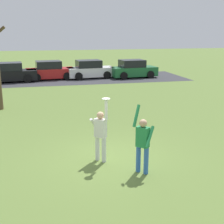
{
  "coord_description": "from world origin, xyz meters",
  "views": [
    {
      "loc": [
        -2.14,
        -9.27,
        4.09
      ],
      "look_at": [
        0.13,
        0.43,
        1.46
      ],
      "focal_mm": 49.37,
      "sensor_mm": 36.0,
      "label": 1
    }
  ],
  "objects": [
    {
      "name": "ground_plane",
      "position": [
        0.0,
        0.0,
        0.0
      ],
      "size": [
        120.0,
        120.0,
        0.0
      ],
      "primitive_type": "plane",
      "color": "olive"
    },
    {
      "name": "frisbee_disc",
      "position": [
        -0.23,
        -0.32,
        2.09
      ],
      "size": [
        0.25,
        0.25,
        0.02
      ],
      "primitive_type": "cylinder",
      "color": "white",
      "rests_on": "person_catcher"
    },
    {
      "name": "person_catcher",
      "position": [
        -0.38,
        -0.16,
        0.98
      ],
      "size": [
        0.55,
        0.57,
        2.08
      ],
      "rotation": [
        0.0,
        0.0,
        -0.83
      ],
      "color": "silver",
      "rests_on": "ground_plane"
    },
    {
      "name": "parked_car_green",
      "position": [
        6.06,
        17.36,
        0.73
      ],
      "size": [
        4.25,
        2.32,
        1.59
      ],
      "rotation": [
        0.0,
        0.0,
        0.09
      ],
      "color": "#1E6633",
      "rests_on": "ground_plane"
    },
    {
      "name": "person_defender",
      "position": [
        0.65,
        -1.28,
        0.98
      ],
      "size": [
        0.64,
        0.66,
        2.05
      ],
      "rotation": [
        0.0,
        0.0,
        2.32
      ],
      "color": "#3366B7",
      "rests_on": "ground_plane"
    },
    {
      "name": "parked_car_black",
      "position": [
        -4.52,
        17.27,
        0.73
      ],
      "size": [
        4.25,
        2.32,
        1.59
      ],
      "rotation": [
        0.0,
        0.0,
        0.09
      ],
      "color": "black",
      "rests_on": "ground_plane"
    },
    {
      "name": "parking_strip",
      "position": [
        -1.07,
        17.59,
        0.0
      ],
      "size": [
        23.32,
        6.4,
        0.01
      ],
      "primitive_type": "cube",
      "color": "#38383D",
      "rests_on": "ground_plane"
    },
    {
      "name": "parked_car_white",
      "position": [
        2.22,
        17.92,
        0.73
      ],
      "size": [
        4.25,
        2.32,
        1.59
      ],
      "rotation": [
        0.0,
        0.0,
        0.09
      ],
      "color": "white",
      "rests_on": "ground_plane"
    },
    {
      "name": "parked_car_red",
      "position": [
        -1.28,
        17.97,
        0.73
      ],
      "size": [
        4.25,
        2.32,
        1.59
      ],
      "rotation": [
        0.0,
        0.0,
        0.09
      ],
      "color": "red",
      "rests_on": "ground_plane"
    }
  ]
}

